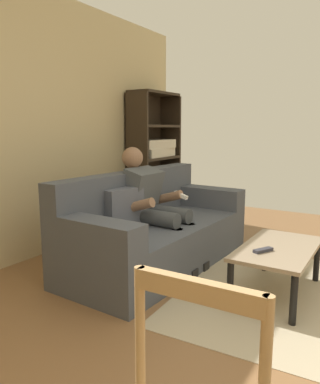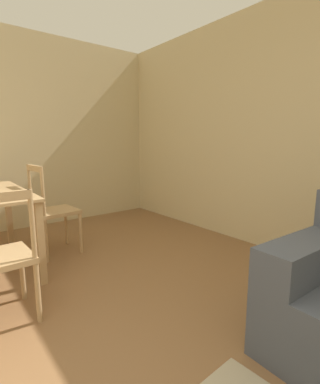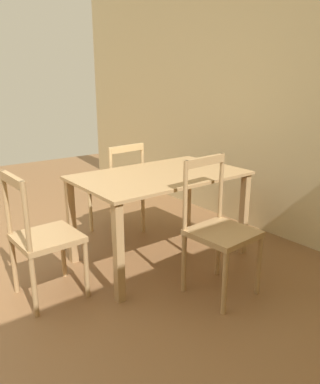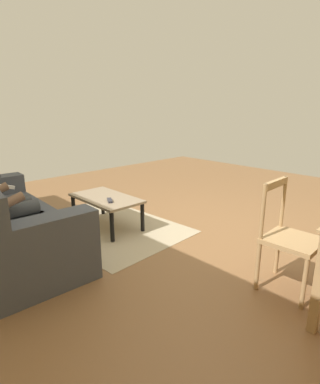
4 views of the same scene
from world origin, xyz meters
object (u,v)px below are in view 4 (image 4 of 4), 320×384
Objects in this scene: couch at (3,226)px; coffee_table at (106,201)px; dining_chair_facing_couch at (289,239)px; tv_remote at (110,200)px.

couch is 2.22× the size of coffee_table.
couch is 2.30× the size of dining_chair_facing_couch.
coffee_table is 2.25m from dining_chair_facing_couch.
tv_remote is 2.07m from dining_chair_facing_couch.
dining_chair_facing_couch is (-2.28, -1.52, 0.13)m from couch.
dining_chair_facing_couch reaches higher than tv_remote.
dining_chair_facing_couch reaches higher than couch.
couch is at bearing 33.77° from dining_chair_facing_couch.
dining_chair_facing_couch is (-2.04, -0.37, 0.05)m from tv_remote.
coffee_table is at bearing 7.71° from dining_chair_facing_couch.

